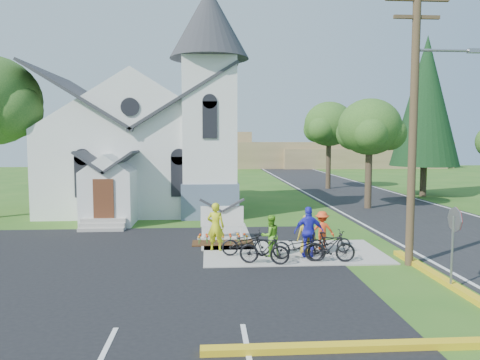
{
  "coord_description": "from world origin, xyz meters",
  "views": [
    {
      "loc": [
        -1.81,
        -17.35,
        4.46
      ],
      "look_at": [
        -0.28,
        5.0,
        2.5
      ],
      "focal_mm": 35.0,
      "sensor_mm": 36.0,
      "label": 1
    }
  ],
  "objects": [
    {
      "name": "bike_3",
      "position": [
        2.55,
        -1.06,
        0.59
      ],
      "size": [
        1.86,
        0.75,
        1.09
      ],
      "primitive_type": "imported",
      "rotation": [
        0.0,
        0.0,
        1.44
      ],
      "color": "black",
      "rests_on": "sidewalk"
    },
    {
      "name": "bike_4",
      "position": [
        2.89,
        0.19,
        0.5
      ],
      "size": [
        1.77,
        0.84,
        0.9
      ],
      "primitive_type": "imported",
      "rotation": [
        0.0,
        0.0,
        1.72
      ],
      "color": "black",
      "rests_on": "sidewalk"
    },
    {
      "name": "flower_bed",
      "position": [
        -1.2,
        2.3,
        0.04
      ],
      "size": [
        2.6,
        1.1,
        0.07
      ],
      "primitive_type": "cube",
      "color": "#39230F",
      "rests_on": "ground"
    },
    {
      "name": "cyclist_4",
      "position": [
        1.96,
        0.07,
        0.82
      ],
      "size": [
        0.77,
        0.51,
        1.55
      ],
      "primitive_type": "imported",
      "rotation": [
        0.0,
        0.0,
        3.17
      ],
      "color": "gold",
      "rests_on": "sidewalk"
    },
    {
      "name": "cyclist_2",
      "position": [
        1.95,
        -0.29,
        1.0
      ],
      "size": [
        1.13,
        0.5,
        1.9
      ],
      "primitive_type": "imported",
      "rotation": [
        0.0,
        0.0,
        3.11
      ],
      "color": "#2A29CF",
      "rests_on": "sidewalk"
    },
    {
      "name": "tree_road_near",
      "position": [
        8.5,
        12.0,
        5.21
      ],
      "size": [
        4.0,
        4.0,
        7.05
      ],
      "color": "#3D2F21",
      "rests_on": "ground"
    },
    {
      "name": "road",
      "position": [
        10.0,
        15.0,
        0.01
      ],
      "size": [
        8.0,
        90.0,
        0.02
      ],
      "primitive_type": "cube",
      "color": "black",
      "rests_on": "ground"
    },
    {
      "name": "bike_0",
      "position": [
        -0.38,
        0.04,
        0.54
      ],
      "size": [
        1.89,
        0.74,
        0.98
      ],
      "primitive_type": "imported",
      "rotation": [
        0.0,
        0.0,
        1.52
      ],
      "color": "black",
      "rests_on": "sidewalk"
    },
    {
      "name": "bike_1",
      "position": [
        0.16,
        -1.2,
        0.59
      ],
      "size": [
        1.86,
        0.96,
        1.08
      ],
      "primitive_type": "imported",
      "rotation": [
        0.0,
        0.0,
        1.3
      ],
      "color": "black",
      "rests_on": "sidewalk"
    },
    {
      "name": "cyclist_3",
      "position": [
        2.75,
        0.9,
        0.82
      ],
      "size": [
        1.04,
        0.66,
        1.54
      ],
      "primitive_type": "imported",
      "rotation": [
        0.0,
        0.0,
        3.05
      ],
      "color": "#EE471A",
      "rests_on": "sidewalk"
    },
    {
      "name": "conifer",
      "position": [
        15.0,
        18.0,
        7.39
      ],
      "size": [
        5.2,
        5.2,
        12.4
      ],
      "color": "#3D2F21",
      "rests_on": "ground"
    },
    {
      "name": "cyclist_0",
      "position": [
        -1.52,
        0.98,
        1.01
      ],
      "size": [
        0.8,
        0.63,
        1.92
      ],
      "primitive_type": "imported",
      "rotation": [
        0.0,
        0.0,
        2.86
      ],
      "color": "#C6CB17",
      "rests_on": "sidewalk"
    },
    {
      "name": "utility_pole",
      "position": [
        5.36,
        -1.5,
        5.4
      ],
      "size": [
        3.45,
        0.28,
        10.0
      ],
      "color": "#493624",
      "rests_on": "ground"
    },
    {
      "name": "stop_sign",
      "position": [
        5.43,
        -4.2,
        1.78
      ],
      "size": [
        0.11,
        0.76,
        2.48
      ],
      "color": "gray",
      "rests_on": "ground"
    },
    {
      "name": "church_sign",
      "position": [
        -1.2,
        3.2,
        1.03
      ],
      "size": [
        2.2,
        0.4,
        1.7
      ],
      "color": "gray",
      "rests_on": "ground"
    },
    {
      "name": "parking_lot",
      "position": [
        -7.0,
        -2.0,
        0.01
      ],
      "size": [
        20.0,
        16.0,
        0.02
      ],
      "primitive_type": "cube",
      "color": "black",
      "rests_on": "ground"
    },
    {
      "name": "cyclist_1",
      "position": [
        0.52,
        -0.09,
        0.83
      ],
      "size": [
        0.93,
        0.83,
        1.57
      ],
      "primitive_type": "imported",
      "rotation": [
        0.0,
        0.0,
        3.52
      ],
      "color": "#5CAF20",
      "rests_on": "sidewalk"
    },
    {
      "name": "church",
      "position": [
        -5.48,
        12.48,
        5.25
      ],
      "size": [
        12.35,
        12.0,
        13.0
      ],
      "color": "white",
      "rests_on": "ground"
    },
    {
      "name": "distant_hills",
      "position": [
        3.36,
        56.33,
        2.17
      ],
      "size": [
        61.0,
        10.0,
        5.6
      ],
      "color": "olive",
      "rests_on": "ground"
    },
    {
      "name": "bike_2",
      "position": [
        1.48,
        -0.76,
        0.56
      ],
      "size": [
        2.07,
        1.24,
        1.03
      ],
      "primitive_type": "imported",
      "rotation": [
        0.0,
        0.0,
        1.26
      ],
      "color": "black",
      "rests_on": "sidewalk"
    },
    {
      "name": "ground",
      "position": [
        0.0,
        0.0,
        0.0
      ],
      "size": [
        120.0,
        120.0,
        0.0
      ],
      "primitive_type": "plane",
      "color": "#2A5C1A",
      "rests_on": "ground"
    },
    {
      "name": "tree_road_mid",
      "position": [
        9.0,
        24.0,
        5.78
      ],
      "size": [
        4.4,
        4.4,
        7.8
      ],
      "color": "#3D2F21",
      "rests_on": "ground"
    },
    {
      "name": "sidewalk",
      "position": [
        1.5,
        0.5,
        0.03
      ],
      "size": [
        7.0,
        4.0,
        0.05
      ],
      "primitive_type": "cube",
      "color": "gray",
      "rests_on": "ground"
    }
  ]
}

